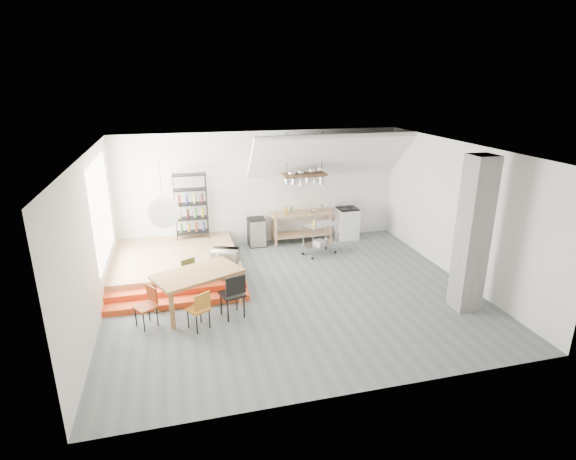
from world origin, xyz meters
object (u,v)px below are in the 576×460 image
object	(u,v)px
stove	(347,223)
dining_table	(198,276)
rolling_cart	(320,235)
mini_fridge	(257,232)

from	to	relation	value
stove	dining_table	size ratio (longest dim) A/B	0.60
rolling_cart	mini_fridge	bearing A→B (deg)	123.77
dining_table	mini_fridge	xyz separation A→B (m)	(1.85, 3.40, -0.32)
rolling_cart	dining_table	bearing A→B (deg)	-166.09
mini_fridge	rolling_cart	bearing A→B (deg)	-35.95
dining_table	mini_fridge	world-z (taller)	dining_table
stove	rolling_cart	xyz separation A→B (m)	(-1.20, -1.06, 0.07)
rolling_cart	mini_fridge	xyz separation A→B (m)	(-1.53, 1.11, -0.15)
stove	dining_table	world-z (taller)	stove
stove	mini_fridge	xyz separation A→B (m)	(-2.73, 0.04, -0.08)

